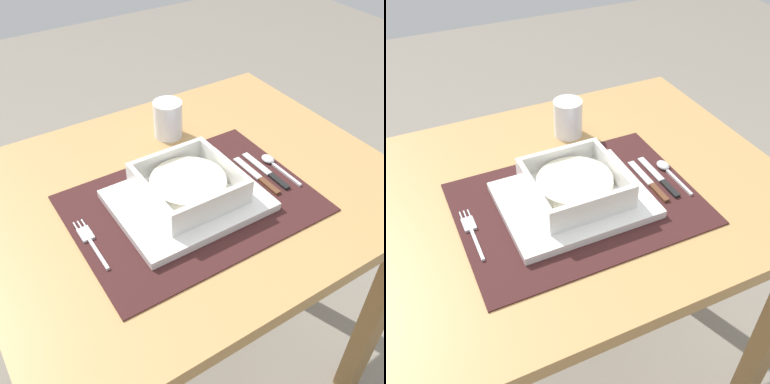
{
  "view_description": "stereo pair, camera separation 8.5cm",
  "coord_description": "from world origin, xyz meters",
  "views": [
    {
      "loc": [
        -0.38,
        -0.61,
        1.32
      ],
      "look_at": [
        -0.03,
        -0.06,
        0.77
      ],
      "focal_mm": 42.34,
      "sensor_mm": 36.0,
      "label": 1
    },
    {
      "loc": [
        -0.3,
        -0.65,
        1.32
      ],
      "look_at": [
        -0.03,
        -0.06,
        0.77
      ],
      "focal_mm": 42.34,
      "sensor_mm": 36.0,
      "label": 2
    }
  ],
  "objects": [
    {
      "name": "spoon",
      "position": [
        0.18,
        -0.04,
        0.75
      ],
      "size": [
        0.02,
        0.12,
        0.01
      ],
      "rotation": [
        0.0,
        0.0,
        0.06
      ],
      "color": "silver",
      "rests_on": "placemat"
    },
    {
      "name": "fork",
      "position": [
        -0.23,
        -0.04,
        0.75
      ],
      "size": [
        0.02,
        0.13,
        0.0
      ],
      "rotation": [
        0.0,
        0.0,
        0.02
      ],
      "color": "silver",
      "rests_on": "placemat"
    },
    {
      "name": "butter_knife",
      "position": [
        0.16,
        -0.06,
        0.75
      ],
      "size": [
        0.01,
        0.14,
        0.01
      ],
      "rotation": [
        0.0,
        0.0,
        -0.02
      ],
      "color": "black",
      "rests_on": "placemat"
    },
    {
      "name": "serving_plate",
      "position": [
        -0.03,
        -0.05,
        0.75
      ],
      "size": [
        0.28,
        0.22,
        0.02
      ],
      "primitive_type": "cube",
      "color": "white",
      "rests_on": "placemat"
    },
    {
      "name": "porridge_bowl",
      "position": [
        -0.03,
        -0.04,
        0.78
      ],
      "size": [
        0.17,
        0.17,
        0.05
      ],
      "color": "white",
      "rests_on": "serving_plate"
    },
    {
      "name": "placemat",
      "position": [
        -0.03,
        -0.06,
        0.74
      ],
      "size": [
        0.46,
        0.33,
        0.0
      ],
      "primitive_type": "cube",
      "color": "#381919",
      "rests_on": "dining_table"
    },
    {
      "name": "bread_knife",
      "position": [
        0.13,
        -0.07,
        0.75
      ],
      "size": [
        0.01,
        0.14,
        0.01
      ],
      "rotation": [
        0.0,
        0.0,
        -0.07
      ],
      "color": "#59331E",
      "rests_on": "placemat"
    },
    {
      "name": "drinking_glass",
      "position": [
        0.06,
        0.18,
        0.78
      ],
      "size": [
        0.07,
        0.07,
        0.09
      ],
      "color": "white",
      "rests_on": "dining_table"
    },
    {
      "name": "ground_plane",
      "position": [
        0.0,
        0.0,
        0.0
      ],
      "size": [
        6.0,
        6.0,
        0.0
      ],
      "primitive_type": "plane",
      "color": "gray"
    },
    {
      "name": "dining_table",
      "position": [
        0.0,
        0.0,
        0.62
      ],
      "size": [
        0.84,
        0.68,
        0.74
      ],
      "color": "#B2844C",
      "rests_on": "ground"
    }
  ]
}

